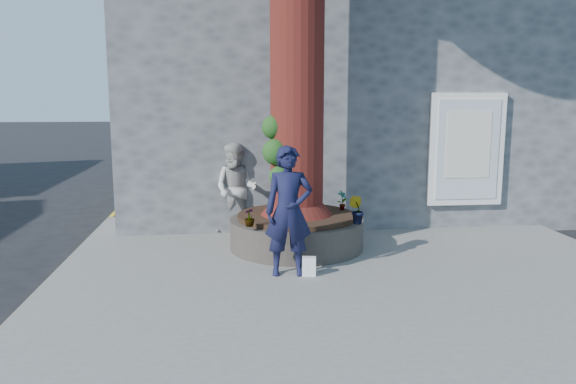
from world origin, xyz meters
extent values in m
plane|color=black|center=(0.00, 0.00, 0.00)|extent=(120.00, 120.00, 0.00)
cube|color=slate|center=(1.50, 1.00, 0.06)|extent=(9.00, 8.00, 0.12)
cube|color=yellow|center=(-3.05, 1.00, 0.00)|extent=(0.10, 30.00, 0.01)
cube|color=#505255|center=(2.50, 7.20, 3.00)|extent=(10.00, 8.00, 6.00)
cube|color=white|center=(4.30, 3.14, 1.70)|extent=(1.50, 0.12, 2.20)
cube|color=silver|center=(4.30, 3.08, 1.70)|extent=(1.25, 0.04, 1.95)
cube|color=silver|center=(4.30, 3.06, 1.80)|extent=(0.90, 0.02, 1.30)
cylinder|color=black|center=(0.80, 2.00, 0.38)|extent=(2.30, 2.30, 0.52)
cylinder|color=black|center=(0.80, 2.00, 0.68)|extent=(2.04, 2.04, 0.08)
cone|color=#421510|center=(0.80, 2.00, 1.07)|extent=(1.24, 1.24, 0.70)
sphere|color=#173B13|center=(0.42, 1.80, 1.82)|extent=(0.44, 0.44, 0.44)
sphere|color=#173B13|center=(0.48, 1.70, 1.42)|extent=(0.36, 0.36, 0.36)
sphere|color=#173B13|center=(0.40, 1.92, 2.22)|extent=(0.40, 0.40, 0.40)
imported|color=black|center=(0.50, 0.53, 1.07)|extent=(0.72, 0.49, 1.91)
imported|color=#B6B4AE|center=(-0.22, 3.10, 0.99)|extent=(1.04, 0.94, 1.75)
cube|color=white|center=(0.79, 0.44, 0.26)|extent=(0.22, 0.15, 0.28)
imported|color=gray|center=(1.65, 2.26, 0.90)|extent=(0.23, 0.21, 0.35)
imported|color=gray|center=(1.65, 1.15, 0.94)|extent=(0.34, 0.34, 0.44)
imported|color=gray|center=(-0.05, 1.15, 0.86)|extent=(0.22, 0.22, 0.29)
imported|color=gray|center=(1.05, 2.85, 0.88)|extent=(0.34, 0.36, 0.32)
camera|label=1|loc=(-0.37, -7.42, 2.70)|focal=35.00mm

